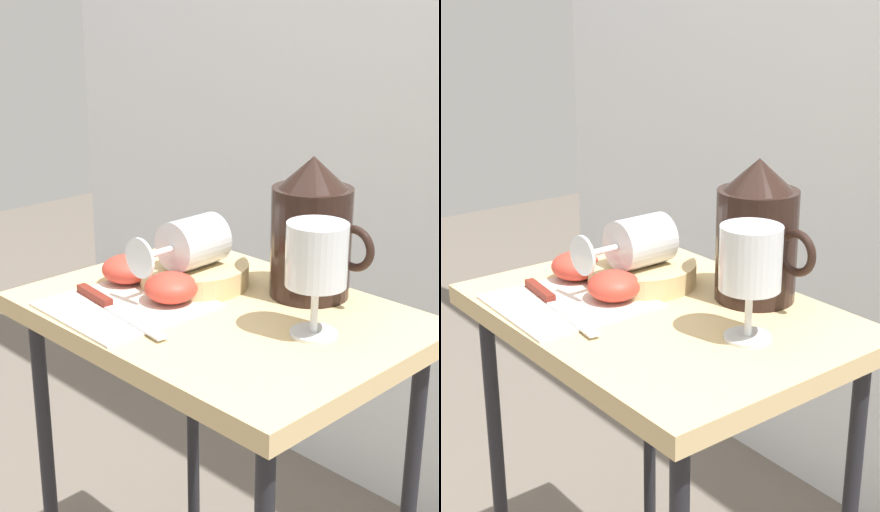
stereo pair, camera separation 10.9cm
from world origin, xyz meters
TOP-DOWN VIEW (x-y plane):
  - table at (0.00, 0.00)m, footprint 0.56×0.40m
  - linen_napkin at (-0.10, -0.09)m, footprint 0.21×0.22m
  - basket_tray at (-0.10, 0.04)m, footprint 0.17×0.17m
  - pitcher at (0.06, 0.14)m, footprint 0.17×0.12m
  - wine_glass_upright at (0.15, 0.02)m, footprint 0.08×0.08m
  - wine_glass_tipped_near at (-0.09, 0.03)m, footprint 0.08×0.15m
  - apple_half_left at (-0.17, -0.03)m, footprint 0.08×0.08m
  - apple_half_right at (-0.06, -0.04)m, footprint 0.08×0.08m
  - knife at (-0.11, -0.12)m, footprint 0.22×0.04m

SIDE VIEW (x-z plane):
  - table at x=0.00m, z-range 0.27..0.95m
  - linen_napkin at x=-0.10m, z-range 0.68..0.69m
  - knife at x=-0.11m, z-range 0.69..0.70m
  - basket_tray at x=-0.10m, z-range 0.68..0.72m
  - apple_half_left at x=-0.17m, z-range 0.69..0.73m
  - apple_half_right at x=-0.06m, z-range 0.69..0.73m
  - wine_glass_tipped_near at x=-0.09m, z-range 0.72..0.80m
  - pitcher at x=0.06m, z-range 0.66..0.88m
  - wine_glass_upright at x=0.15m, z-range 0.71..0.87m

